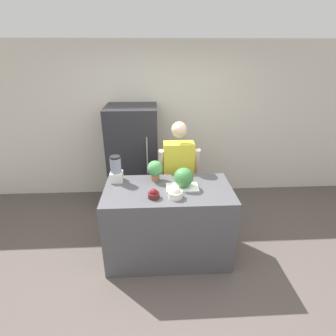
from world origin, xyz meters
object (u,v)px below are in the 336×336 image
(watermelon, at_px, (184,177))
(potted_plant, at_px, (155,169))
(refrigerator, at_px, (134,157))
(blender, at_px, (116,170))
(person, at_px, (178,176))
(bowl_cream, at_px, (175,193))
(bowl_cherries, at_px, (154,194))

(watermelon, bearing_deg, potted_plant, 148.91)
(refrigerator, distance_m, blender, 1.12)
(person, relative_size, potted_plant, 6.19)
(person, bearing_deg, watermelon, -89.46)
(refrigerator, height_order, watermelon, refrigerator)
(refrigerator, bearing_deg, blender, -96.77)
(bowl_cream, distance_m, potted_plant, 0.50)
(bowl_cherries, distance_m, potted_plant, 0.44)
(refrigerator, xyz_separation_m, blender, (-0.13, -1.07, 0.27))
(watermelon, height_order, bowl_cherries, watermelon)
(person, xyz_separation_m, bowl_cream, (-0.11, -0.82, 0.19))
(watermelon, xyz_separation_m, bowl_cream, (-0.12, -0.24, -0.07))
(potted_plant, bearing_deg, blender, 179.94)
(watermelon, xyz_separation_m, potted_plant, (-0.33, 0.20, 0.02))
(refrigerator, relative_size, potted_plant, 6.48)
(bowl_cherries, bearing_deg, refrigerator, 102.27)
(person, xyz_separation_m, bowl_cherries, (-0.35, -0.81, 0.18))
(person, xyz_separation_m, potted_plant, (-0.33, -0.39, 0.29))
(refrigerator, relative_size, watermelon, 7.28)
(bowl_cream, xyz_separation_m, potted_plant, (-0.21, 0.44, 0.09))
(bowl_cream, bearing_deg, refrigerator, 110.37)
(refrigerator, xyz_separation_m, person, (0.67, -0.69, -0.02))
(refrigerator, xyz_separation_m, bowl_cream, (0.56, -1.51, 0.17))
(refrigerator, distance_m, person, 0.96)
(person, distance_m, watermelon, 0.64)
(person, bearing_deg, bowl_cream, -97.64)
(blender, xyz_separation_m, potted_plant, (0.47, -0.00, -0.01))
(bowl_cherries, xyz_separation_m, potted_plant, (0.02, 0.43, 0.10))
(watermelon, bearing_deg, refrigerator, 117.99)
(bowl_cream, bearing_deg, watermelon, 63.96)
(refrigerator, relative_size, bowl_cherries, 12.92)
(watermelon, height_order, blender, blender)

